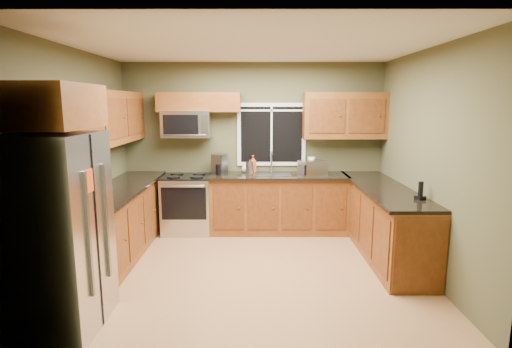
{
  "coord_description": "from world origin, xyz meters",
  "views": [
    {
      "loc": [
        0.06,
        -4.74,
        2.05
      ],
      "look_at": [
        0.05,
        0.35,
        1.15
      ],
      "focal_mm": 28.0,
      "sensor_mm": 36.0,
      "label": 1
    }
  ],
  "objects_px": {
    "microwave": "(187,124)",
    "kettle": "(250,167)",
    "refrigerator": "(57,233)",
    "range": "(188,204)",
    "soap_bottle_c": "(245,167)",
    "paper_towel_roll": "(311,165)",
    "coffee_maker": "(220,165)",
    "soap_bottle_a": "(253,164)",
    "cordless_phone": "(420,194)",
    "toaster_oven": "(313,168)"
  },
  "relations": [
    {
      "from": "microwave",
      "to": "kettle",
      "type": "relative_size",
      "value": 3.17
    },
    {
      "from": "refrigerator",
      "to": "range",
      "type": "relative_size",
      "value": 1.92
    },
    {
      "from": "refrigerator",
      "to": "soap_bottle_c",
      "type": "height_order",
      "value": "refrigerator"
    },
    {
      "from": "kettle",
      "to": "paper_towel_roll",
      "type": "distance_m",
      "value": 0.98
    },
    {
      "from": "microwave",
      "to": "coffee_maker",
      "type": "xyz_separation_m",
      "value": [
        0.52,
        -0.06,
        -0.64
      ]
    },
    {
      "from": "refrigerator",
      "to": "kettle",
      "type": "relative_size",
      "value": 7.51
    },
    {
      "from": "kettle",
      "to": "paper_towel_roll",
      "type": "relative_size",
      "value": 0.81
    },
    {
      "from": "soap_bottle_a",
      "to": "soap_bottle_c",
      "type": "height_order",
      "value": "soap_bottle_a"
    },
    {
      "from": "kettle",
      "to": "microwave",
      "type": "bearing_deg",
      "value": 176.78
    },
    {
      "from": "paper_towel_roll",
      "to": "cordless_phone",
      "type": "height_order",
      "value": "paper_towel_roll"
    },
    {
      "from": "refrigerator",
      "to": "cordless_phone",
      "type": "bearing_deg",
      "value": 16.89
    },
    {
      "from": "cordless_phone",
      "to": "range",
      "type": "bearing_deg",
      "value": 151.57
    },
    {
      "from": "refrigerator",
      "to": "kettle",
      "type": "xyz_separation_m",
      "value": [
        1.69,
        2.85,
        0.15
      ]
    },
    {
      "from": "toaster_oven",
      "to": "soap_bottle_a",
      "type": "relative_size",
      "value": 1.61
    },
    {
      "from": "coffee_maker",
      "to": "paper_towel_roll",
      "type": "height_order",
      "value": "coffee_maker"
    },
    {
      "from": "cordless_phone",
      "to": "paper_towel_roll",
      "type": "bearing_deg",
      "value": 120.86
    },
    {
      "from": "kettle",
      "to": "soap_bottle_c",
      "type": "relative_size",
      "value": 1.47
    },
    {
      "from": "range",
      "to": "soap_bottle_c",
      "type": "relative_size",
      "value": 5.76
    },
    {
      "from": "range",
      "to": "coffee_maker",
      "type": "xyz_separation_m",
      "value": [
        0.52,
        0.07,
        0.62
      ]
    },
    {
      "from": "toaster_oven",
      "to": "refrigerator",
      "type": "bearing_deg",
      "value": -134.93
    },
    {
      "from": "coffee_maker",
      "to": "soap_bottle_c",
      "type": "xyz_separation_m",
      "value": [
        0.41,
        0.16,
        -0.07
      ]
    },
    {
      "from": "microwave",
      "to": "soap_bottle_a",
      "type": "distance_m",
      "value": 1.23
    },
    {
      "from": "refrigerator",
      "to": "soap_bottle_c",
      "type": "relative_size",
      "value": 11.06
    },
    {
      "from": "soap_bottle_c",
      "to": "coffee_maker",
      "type": "bearing_deg",
      "value": -158.89
    },
    {
      "from": "microwave",
      "to": "kettle",
      "type": "xyz_separation_m",
      "value": [
        1.0,
        -0.06,
        -0.68
      ]
    },
    {
      "from": "toaster_oven",
      "to": "cordless_phone",
      "type": "relative_size",
      "value": 2.18
    },
    {
      "from": "paper_towel_roll",
      "to": "soap_bottle_c",
      "type": "height_order",
      "value": "paper_towel_roll"
    },
    {
      "from": "coffee_maker",
      "to": "kettle",
      "type": "bearing_deg",
      "value": 0.82
    },
    {
      "from": "refrigerator",
      "to": "soap_bottle_a",
      "type": "bearing_deg",
      "value": 59.35
    },
    {
      "from": "coffee_maker",
      "to": "cordless_phone",
      "type": "height_order",
      "value": "coffee_maker"
    },
    {
      "from": "paper_towel_roll",
      "to": "soap_bottle_a",
      "type": "relative_size",
      "value": 1.02
    },
    {
      "from": "paper_towel_roll",
      "to": "kettle",
      "type": "bearing_deg",
      "value": -178.12
    },
    {
      "from": "range",
      "to": "cordless_phone",
      "type": "distance_m",
      "value": 3.49
    },
    {
      "from": "microwave",
      "to": "paper_towel_roll",
      "type": "distance_m",
      "value": 2.09
    },
    {
      "from": "range",
      "to": "kettle",
      "type": "xyz_separation_m",
      "value": [
        1.0,
        0.08,
        0.58
      ]
    },
    {
      "from": "microwave",
      "to": "coffee_maker",
      "type": "distance_m",
      "value": 0.83
    },
    {
      "from": "refrigerator",
      "to": "paper_towel_roll",
      "type": "xyz_separation_m",
      "value": [
        2.67,
        2.88,
        0.17
      ]
    },
    {
      "from": "coffee_maker",
      "to": "kettle",
      "type": "relative_size",
      "value": 1.33
    },
    {
      "from": "range",
      "to": "coffee_maker",
      "type": "distance_m",
      "value": 0.81
    },
    {
      "from": "microwave",
      "to": "coffee_maker",
      "type": "relative_size",
      "value": 2.39
    },
    {
      "from": "paper_towel_roll",
      "to": "soap_bottle_a",
      "type": "height_order",
      "value": "paper_towel_roll"
    },
    {
      "from": "paper_towel_roll",
      "to": "soap_bottle_c",
      "type": "bearing_deg",
      "value": 173.62
    },
    {
      "from": "soap_bottle_a",
      "to": "paper_towel_roll",
      "type": "bearing_deg",
      "value": -3.31
    },
    {
      "from": "soap_bottle_a",
      "to": "soap_bottle_c",
      "type": "xyz_separation_m",
      "value": [
        -0.13,
        0.06,
        -0.06
      ]
    },
    {
      "from": "coffee_maker",
      "to": "toaster_oven",
      "type": "bearing_deg",
      "value": -6.65
    },
    {
      "from": "toaster_oven",
      "to": "soap_bottle_a",
      "type": "distance_m",
      "value": 0.96
    },
    {
      "from": "coffee_maker",
      "to": "kettle",
      "type": "distance_m",
      "value": 0.48
    },
    {
      "from": "microwave",
      "to": "soap_bottle_a",
      "type": "relative_size",
      "value": 2.63
    },
    {
      "from": "refrigerator",
      "to": "microwave",
      "type": "xyz_separation_m",
      "value": [
        0.69,
        2.91,
        0.83
      ]
    },
    {
      "from": "range",
      "to": "toaster_oven",
      "type": "bearing_deg",
      "value": -2.82
    }
  ]
}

